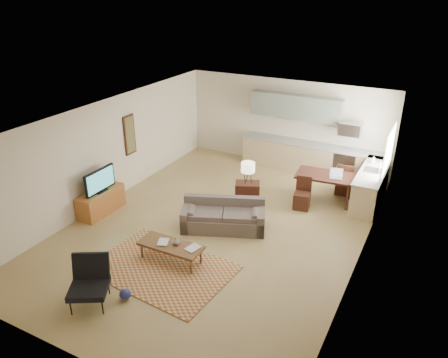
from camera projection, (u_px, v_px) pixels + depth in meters
The scene contains 25 objects.
room at pixel (218, 176), 9.88m from camera, with size 9.00×9.00×9.00m.
kitchen_counter_back at pixel (309, 158), 13.24m from camera, with size 4.26×0.64×0.92m, color tan, non-canonical shape.
kitchen_counter_right at pixel (371, 186), 11.43m from camera, with size 0.64×2.26×0.92m, color tan, non-canonical shape.
kitchen_range at pixel (346, 165), 12.78m from camera, with size 0.62×0.62×0.90m, color #A5A8AD.
kitchen_microwave at pixel (350, 129), 12.34m from camera, with size 0.62×0.40×0.35m, color #A5A8AD.
upper_cabinets at pixel (296, 107), 12.99m from camera, with size 2.80×0.34×0.70m, color gray.
window_right at pixel (389, 149), 10.85m from camera, with size 0.02×1.40×1.05m, color white.
wall_art_left at pixel (130, 135), 11.87m from camera, with size 0.06×0.42×1.10m, color olive, non-canonical shape.
triptych at pixel (284, 110), 13.35m from camera, with size 1.70×0.04×0.50m, color beige, non-canonical shape.
rug at pixel (162, 268), 8.93m from camera, with size 2.76×1.91×0.02m, color #974B27.
sofa at pixel (223, 215), 10.25m from camera, with size 2.03×0.88×0.70m, color brown, non-canonical shape.
coffee_table at pixel (171, 253), 9.10m from camera, with size 1.38×0.55×0.42m, color #54361C, non-canonical shape.
book_a at pixel (158, 242), 9.08m from camera, with size 0.31×0.35×0.03m, color maroon.
book_b at pixel (189, 246), 8.95m from camera, with size 0.29×0.35×0.02m, color navy.
vase at pixel (176, 241), 8.98m from camera, with size 0.19×0.19×0.17m, color black.
armchair at pixel (88, 284), 7.79m from camera, with size 0.77×0.77×0.88m, color black, non-canonical shape.
tv_credenza at pixel (101, 202), 11.01m from camera, with size 0.50×1.29×0.60m, color #9C5726, non-canonical shape.
tv at pixel (100, 181), 10.74m from camera, with size 0.10×0.99×0.60m, color black, non-canonical shape.
console_table at pixel (247, 196), 11.18m from camera, with size 0.61×0.41×0.72m, color #33170F, non-canonical shape.
table_lamp at pixel (248, 173), 10.91m from camera, with size 0.35×0.35×0.57m, color beige, non-canonical shape.
dining_table at pixel (324, 188), 11.56m from camera, with size 1.48×0.85×0.75m, color #33170F, non-canonical shape.
dining_chair_near at pixel (302, 194), 11.15m from camera, with size 0.40×0.42×0.84m, color #33170F, non-canonical shape.
dining_chair_far at pixel (345, 178), 11.92m from camera, with size 0.44×0.46×0.91m, color #33170F, non-canonical shape.
laptop at pixel (336, 174), 11.15m from camera, with size 0.32×0.24×0.24m, color #A5A8AD, non-canonical shape.
soap_bottle at pixel (373, 160), 11.66m from camera, with size 0.09×0.09×0.19m, color beige.
Camera 1 is at (4.30, -7.92, 5.40)m, focal length 35.00 mm.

